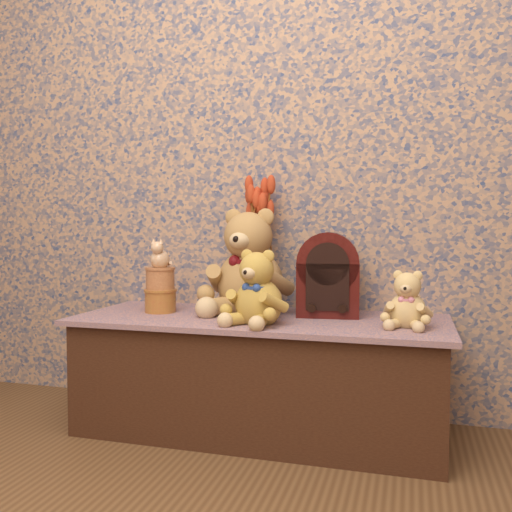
# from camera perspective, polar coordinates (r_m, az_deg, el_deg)

# --- Properties ---
(display_shelf) EXTENTS (1.43, 0.58, 0.45)m
(display_shelf) POSITION_cam_1_polar(r_m,az_deg,el_deg) (2.17, 0.37, -12.26)
(display_shelf) COLOR #394174
(display_shelf) RESTS_ON ground
(teddy_large) EXTENTS (0.41, 0.47, 0.46)m
(teddy_large) POSITION_cam_1_polar(r_m,az_deg,el_deg) (2.22, -0.59, -0.09)
(teddy_large) COLOR olive
(teddy_large) RESTS_ON display_shelf
(teddy_medium) EXTENTS (0.30, 0.32, 0.29)m
(teddy_medium) POSITION_cam_1_polar(r_m,az_deg,el_deg) (1.96, 0.27, -2.94)
(teddy_medium) COLOR #B39432
(teddy_medium) RESTS_ON display_shelf
(teddy_small) EXTENTS (0.19, 0.22, 0.21)m
(teddy_small) POSITION_cam_1_polar(r_m,az_deg,el_deg) (1.97, 15.62, -4.13)
(teddy_small) COLOR tan
(teddy_small) RESTS_ON display_shelf
(cathedral_radio) EXTENTS (0.26, 0.20, 0.33)m
(cathedral_radio) POSITION_cam_1_polar(r_m,az_deg,el_deg) (2.16, 7.60, -1.88)
(cathedral_radio) COLOR #3A0D0A
(cathedral_radio) RESTS_ON display_shelf
(ceramic_vase) EXTENTS (0.15, 0.15, 0.20)m
(ceramic_vase) POSITION_cam_1_polar(r_m,az_deg,el_deg) (2.30, 0.36, -3.24)
(ceramic_vase) COLOR tan
(ceramic_vase) RESTS_ON display_shelf
(dried_stalks) EXTENTS (0.28, 0.28, 0.40)m
(dried_stalks) POSITION_cam_1_polar(r_m,az_deg,el_deg) (2.28, 0.36, 4.22)
(dried_stalks) COLOR #BB3C1E
(dried_stalks) RESTS_ON ceramic_vase
(biscuit_tin_lower) EXTENTS (0.17, 0.17, 0.09)m
(biscuit_tin_lower) POSITION_cam_1_polar(r_m,az_deg,el_deg) (2.27, -9.99, -4.67)
(biscuit_tin_lower) COLOR gold
(biscuit_tin_lower) RESTS_ON display_shelf
(biscuit_tin_upper) EXTENTS (0.15, 0.15, 0.09)m
(biscuit_tin_upper) POSITION_cam_1_polar(r_m,az_deg,el_deg) (2.26, -10.01, -2.38)
(biscuit_tin_upper) COLOR tan
(biscuit_tin_upper) RESTS_ON biscuit_tin_lower
(cat_figurine) EXTENTS (0.10, 0.10, 0.12)m
(cat_figurine) POSITION_cam_1_polar(r_m,az_deg,el_deg) (2.25, -10.04, 0.30)
(cat_figurine) COLOR silver
(cat_figurine) RESTS_ON biscuit_tin_upper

